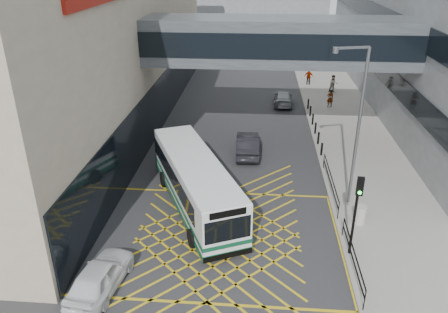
% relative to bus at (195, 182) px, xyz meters
% --- Properties ---
extents(ground, '(120.00, 120.00, 0.00)m').
position_rel_bus_xyz_m(ground, '(1.49, -2.87, -1.56)').
color(ground, '#333335').
extents(building_whsmith, '(24.17, 42.00, 16.00)m').
position_rel_bus_xyz_m(building_whsmith, '(-16.49, 13.12, 6.44)').
color(building_whsmith, '#B8A88D').
rests_on(building_whsmith, ground).
extents(skybridge, '(20.00, 4.10, 3.00)m').
position_rel_bus_xyz_m(skybridge, '(4.49, 9.13, 5.94)').
color(skybridge, '#454A4F').
rests_on(skybridge, ground).
extents(pavement, '(6.00, 54.00, 0.16)m').
position_rel_bus_xyz_m(pavement, '(10.49, 12.13, -1.48)').
color(pavement, gray).
rests_on(pavement, ground).
extents(box_junction, '(12.00, 9.00, 0.01)m').
position_rel_bus_xyz_m(box_junction, '(1.49, -2.87, -1.56)').
color(box_junction, gold).
rests_on(box_junction, ground).
extents(bus, '(6.41, 10.44, 2.91)m').
position_rel_bus_xyz_m(bus, '(0.00, 0.00, 0.00)').
color(bus, white).
rests_on(bus, ground).
extents(car_white, '(2.35, 4.53, 1.38)m').
position_rel_bus_xyz_m(car_white, '(-3.01, -6.87, -0.87)').
color(car_white, white).
rests_on(car_white, ground).
extents(car_dark, '(1.98, 4.74, 1.47)m').
position_rel_bus_xyz_m(car_dark, '(2.64, 7.27, -0.83)').
color(car_dark, black).
rests_on(car_dark, ground).
extents(car_silver, '(1.89, 4.25, 1.31)m').
position_rel_bus_xyz_m(car_silver, '(5.57, 18.69, -0.91)').
color(car_silver, gray).
rests_on(car_silver, ground).
extents(traffic_light, '(0.29, 0.47, 4.08)m').
position_rel_bus_xyz_m(traffic_light, '(7.74, -3.88, 1.26)').
color(traffic_light, black).
rests_on(traffic_light, pavement).
extents(street_lamp, '(1.95, 0.74, 8.64)m').
position_rel_bus_xyz_m(street_lamp, '(8.32, 0.89, 3.52)').
color(street_lamp, slate).
rests_on(street_lamp, pavement).
extents(litter_bin, '(0.58, 0.58, 1.00)m').
position_rel_bus_xyz_m(litter_bin, '(8.69, -1.18, -0.90)').
color(litter_bin, '#ADA89E').
rests_on(litter_bin, pavement).
extents(kerb_railings, '(0.05, 12.54, 1.00)m').
position_rel_bus_xyz_m(kerb_railings, '(7.64, -1.09, -0.68)').
color(kerb_railings, black).
rests_on(kerb_railings, pavement).
extents(bollards, '(0.14, 10.14, 0.90)m').
position_rel_bus_xyz_m(bollards, '(7.74, 12.13, -0.95)').
color(bollards, black).
rests_on(bollards, pavement).
extents(pedestrian_a, '(0.70, 0.54, 1.61)m').
position_rel_bus_xyz_m(pedestrian_a, '(9.73, 17.79, -0.59)').
color(pedestrian_a, gray).
rests_on(pedestrian_a, pavement).
extents(pedestrian_b, '(0.86, 0.51, 1.74)m').
position_rel_bus_xyz_m(pedestrian_b, '(10.65, 22.45, -0.53)').
color(pedestrian_b, gray).
rests_on(pedestrian_b, pavement).
extents(pedestrian_c, '(1.07, 0.73, 1.64)m').
position_rel_bus_xyz_m(pedestrian_c, '(8.51, 25.24, -0.58)').
color(pedestrian_c, gray).
rests_on(pedestrian_c, pavement).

